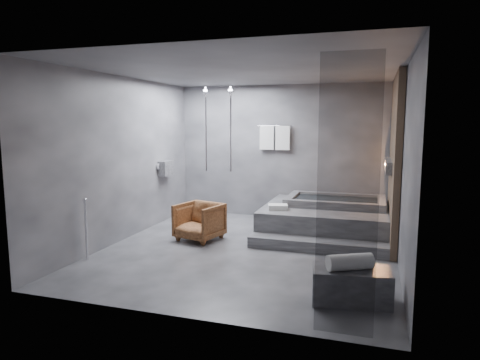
% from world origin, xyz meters
% --- Properties ---
extents(room, '(5.00, 5.04, 2.82)m').
position_xyz_m(room, '(0.40, 0.24, 1.73)').
color(room, '#2F2F32').
rests_on(room, ground).
extents(tub_deck, '(2.20, 2.00, 0.50)m').
position_xyz_m(tub_deck, '(1.05, 1.45, 0.25)').
color(tub_deck, '#343537').
rests_on(tub_deck, ground).
extents(tub_step, '(2.20, 0.36, 0.18)m').
position_xyz_m(tub_step, '(1.05, 0.27, 0.09)').
color(tub_step, '#343537').
rests_on(tub_step, ground).
extents(concrete_bench, '(0.92, 0.60, 0.39)m').
position_xyz_m(concrete_bench, '(1.67, -1.56, 0.19)').
color(concrete_bench, '#2D2D30').
rests_on(concrete_bench, ground).
extents(driftwood_chair, '(0.84, 0.86, 0.64)m').
position_xyz_m(driftwood_chair, '(-0.99, 0.31, 0.32)').
color(driftwood_chair, '#422210').
rests_on(driftwood_chair, ground).
extents(rolled_towel, '(0.54, 0.40, 0.18)m').
position_xyz_m(rolled_towel, '(1.65, -1.60, 0.48)').
color(rolled_towel, white).
rests_on(rolled_towel, concrete_bench).
extents(deck_towel, '(0.38, 0.32, 0.09)m').
position_xyz_m(deck_towel, '(0.27, 0.89, 0.54)').
color(deck_towel, silver).
rests_on(deck_towel, tub_deck).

